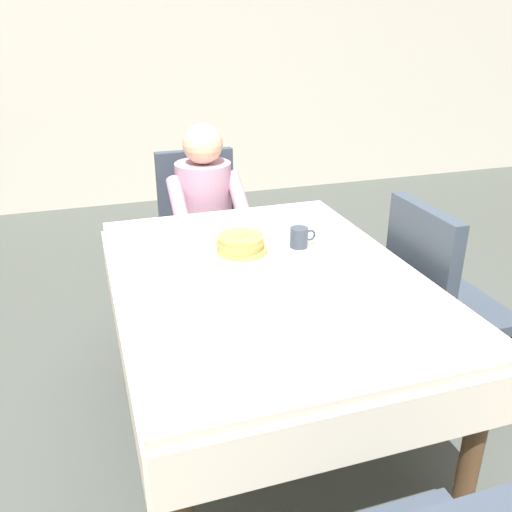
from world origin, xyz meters
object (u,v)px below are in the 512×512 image
(diner_person, at_px, (205,209))
(plate_breakfast, at_px, (240,253))
(chair_right_side, at_px, (436,294))
(fork_left_of_plate, at_px, (195,262))
(syrup_pitcher, at_px, (167,244))
(dining_table_main, at_px, (267,295))
(spoon_near_edge, at_px, (263,290))
(breakfast_stack, at_px, (241,244))
(knife_right_of_plate, at_px, (286,250))
(cup_coffee, at_px, (299,237))
(chair_diner, at_px, (200,223))

(diner_person, bearing_deg, plate_breakfast, 87.04)
(chair_right_side, xyz_separation_m, fork_left_of_plate, (-1.01, 0.18, 0.21))
(syrup_pitcher, bearing_deg, dining_table_main, -44.27)
(plate_breakfast, relative_size, spoon_near_edge, 1.87)
(dining_table_main, bearing_deg, breakfast_stack, 102.73)
(syrup_pitcher, xyz_separation_m, knife_right_of_plate, (0.46, -0.13, -0.04))
(cup_coffee, height_order, fork_left_of_plate, cup_coffee)
(chair_diner, bearing_deg, diner_person, 90.00)
(chair_diner, height_order, chair_right_side, same)
(cup_coffee, relative_size, knife_right_of_plate, 0.57)
(fork_left_of_plate, distance_m, knife_right_of_plate, 0.38)
(diner_person, distance_m, syrup_pitcher, 0.78)
(plate_breakfast, xyz_separation_m, breakfast_stack, (0.00, -0.00, 0.04))
(plate_breakfast, relative_size, cup_coffee, 2.48)
(diner_person, relative_size, fork_left_of_plate, 6.22)
(dining_table_main, xyz_separation_m, knife_right_of_plate, (0.14, 0.18, 0.09))
(diner_person, bearing_deg, knife_right_of_plate, 100.03)
(cup_coffee, bearing_deg, chair_diner, 102.64)
(dining_table_main, distance_m, diner_person, 1.01)
(dining_table_main, relative_size, cup_coffee, 13.49)
(syrup_pitcher, height_order, spoon_near_edge, syrup_pitcher)
(syrup_pitcher, relative_size, spoon_near_edge, 0.53)
(dining_table_main, xyz_separation_m, syrup_pitcher, (-0.32, 0.31, 0.13))
(fork_left_of_plate, bearing_deg, cup_coffee, -91.80)
(plate_breakfast, distance_m, syrup_pitcher, 0.30)
(breakfast_stack, relative_size, fork_left_of_plate, 1.14)
(knife_right_of_plate, height_order, spoon_near_edge, same)
(breakfast_stack, distance_m, knife_right_of_plate, 0.19)
(breakfast_stack, height_order, syrup_pitcher, breakfast_stack)
(breakfast_stack, xyz_separation_m, fork_left_of_plate, (-0.19, -0.02, -0.05))
(spoon_near_edge, bearing_deg, diner_person, 93.85)
(chair_diner, height_order, spoon_near_edge, chair_diner)
(chair_right_side, distance_m, syrup_pitcher, 1.16)
(fork_left_of_plate, bearing_deg, chair_diner, -18.03)
(plate_breakfast, distance_m, fork_left_of_plate, 0.19)
(spoon_near_edge, bearing_deg, chair_right_side, 15.35)
(plate_breakfast, xyz_separation_m, fork_left_of_plate, (-0.19, -0.02, -0.01))
(chair_diner, relative_size, diner_person, 0.83)
(knife_right_of_plate, distance_m, spoon_near_edge, 0.37)
(chair_diner, xyz_separation_m, syrup_pitcher, (-0.31, -0.86, 0.25))
(syrup_pitcher, distance_m, knife_right_of_plate, 0.48)
(diner_person, bearing_deg, chair_right_side, 127.41)
(dining_table_main, height_order, cup_coffee, cup_coffee)
(diner_person, xyz_separation_m, knife_right_of_plate, (0.15, -0.84, 0.07))
(chair_right_side, relative_size, spoon_near_edge, 6.20)
(chair_right_side, relative_size, knife_right_of_plate, 4.65)
(plate_breakfast, distance_m, spoon_near_edge, 0.33)
(syrup_pitcher, bearing_deg, cup_coffee, -11.61)
(cup_coffee, xyz_separation_m, syrup_pitcher, (-0.53, 0.11, -0.01))
(fork_left_of_plate, bearing_deg, chair_right_side, -104.87)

